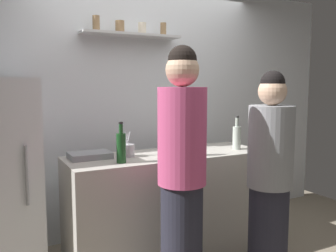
{
  "coord_description": "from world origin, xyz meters",
  "views": [
    {
      "loc": [
        -1.53,
        -2.29,
        1.54
      ],
      "look_at": [
        -0.08,
        0.54,
        1.18
      ],
      "focal_mm": 38.82,
      "sensor_mm": 36.0,
      "label": 1
    }
  ],
  "objects_px": {
    "utensil_holder": "(128,150)",
    "wine_bottle_pale_glass": "(237,137)",
    "refrigerator": "(1,178)",
    "water_bottle_plastic": "(190,143)",
    "person_grey_hoodie": "(269,182)",
    "baking_pan": "(90,155)",
    "wine_bottle_green_glass": "(121,147)",
    "person_pink_top": "(182,176)"
  },
  "relations": [
    {
      "from": "wine_bottle_green_glass",
      "to": "person_grey_hoodie",
      "type": "distance_m",
      "value": 1.17
    },
    {
      "from": "baking_pan",
      "to": "person_grey_hoodie",
      "type": "xyz_separation_m",
      "value": [
        1.12,
        -0.92,
        -0.14
      ]
    },
    {
      "from": "wine_bottle_pale_glass",
      "to": "utensil_holder",
      "type": "bearing_deg",
      "value": 172.33
    },
    {
      "from": "wine_bottle_pale_glass",
      "to": "refrigerator",
      "type": "bearing_deg",
      "value": 168.77
    },
    {
      "from": "person_grey_hoodie",
      "to": "wine_bottle_green_glass",
      "type": "bearing_deg",
      "value": -101.92
    },
    {
      "from": "refrigerator",
      "to": "water_bottle_plastic",
      "type": "distance_m",
      "value": 1.57
    },
    {
      "from": "water_bottle_plastic",
      "to": "refrigerator",
      "type": "bearing_deg",
      "value": 161.97
    },
    {
      "from": "water_bottle_plastic",
      "to": "person_pink_top",
      "type": "distance_m",
      "value": 0.63
    },
    {
      "from": "baking_pan",
      "to": "wine_bottle_pale_glass",
      "type": "distance_m",
      "value": 1.38
    },
    {
      "from": "utensil_holder",
      "to": "wine_bottle_pale_glass",
      "type": "height_order",
      "value": "wine_bottle_pale_glass"
    },
    {
      "from": "wine_bottle_pale_glass",
      "to": "water_bottle_plastic",
      "type": "bearing_deg",
      "value": -172.36
    },
    {
      "from": "wine_bottle_pale_glass",
      "to": "water_bottle_plastic",
      "type": "relative_size",
      "value": 1.22
    },
    {
      "from": "baking_pan",
      "to": "refrigerator",
      "type": "bearing_deg",
      "value": 164.69
    },
    {
      "from": "wine_bottle_pale_glass",
      "to": "person_pink_top",
      "type": "xyz_separation_m",
      "value": [
        -0.92,
        -0.58,
        -0.14
      ]
    },
    {
      "from": "utensil_holder",
      "to": "wine_bottle_pale_glass",
      "type": "relative_size",
      "value": 0.69
    },
    {
      "from": "baking_pan",
      "to": "utensil_holder",
      "type": "bearing_deg",
      "value": -14.1
    },
    {
      "from": "wine_bottle_pale_glass",
      "to": "person_pink_top",
      "type": "height_order",
      "value": "person_pink_top"
    },
    {
      "from": "refrigerator",
      "to": "person_grey_hoodie",
      "type": "relative_size",
      "value": 0.97
    },
    {
      "from": "person_pink_top",
      "to": "wine_bottle_green_glass",
      "type": "bearing_deg",
      "value": -71.84
    },
    {
      "from": "wine_bottle_green_glass",
      "to": "person_grey_hoodie",
      "type": "height_order",
      "value": "person_grey_hoodie"
    },
    {
      "from": "wine_bottle_pale_glass",
      "to": "person_grey_hoodie",
      "type": "distance_m",
      "value": 0.78
    },
    {
      "from": "water_bottle_plastic",
      "to": "person_grey_hoodie",
      "type": "distance_m",
      "value": 0.75
    },
    {
      "from": "water_bottle_plastic",
      "to": "person_pink_top",
      "type": "bearing_deg",
      "value": -125.81
    },
    {
      "from": "refrigerator",
      "to": "water_bottle_plastic",
      "type": "height_order",
      "value": "refrigerator"
    },
    {
      "from": "refrigerator",
      "to": "water_bottle_plastic",
      "type": "relative_size",
      "value": 6.08
    },
    {
      "from": "utensil_holder",
      "to": "person_pink_top",
      "type": "xyz_separation_m",
      "value": [
        0.13,
        -0.72,
        -0.08
      ]
    },
    {
      "from": "wine_bottle_green_glass",
      "to": "person_pink_top",
      "type": "height_order",
      "value": "person_pink_top"
    },
    {
      "from": "baking_pan",
      "to": "person_grey_hoodie",
      "type": "relative_size",
      "value": 0.21
    },
    {
      "from": "person_grey_hoodie",
      "to": "utensil_holder",
      "type": "bearing_deg",
      "value": -114.29
    },
    {
      "from": "utensil_holder",
      "to": "water_bottle_plastic",
      "type": "bearing_deg",
      "value": -23.96
    },
    {
      "from": "baking_pan",
      "to": "utensil_holder",
      "type": "height_order",
      "value": "utensil_holder"
    },
    {
      "from": "wine_bottle_green_glass",
      "to": "person_grey_hoodie",
      "type": "xyz_separation_m",
      "value": [
        0.95,
        -0.63,
        -0.24
      ]
    },
    {
      "from": "utensil_holder",
      "to": "person_pink_top",
      "type": "bearing_deg",
      "value": -79.87
    },
    {
      "from": "baking_pan",
      "to": "person_grey_hoodie",
      "type": "bearing_deg",
      "value": -39.45
    },
    {
      "from": "wine_bottle_green_glass",
      "to": "wine_bottle_pale_glass",
      "type": "height_order",
      "value": "wine_bottle_green_glass"
    },
    {
      "from": "wine_bottle_pale_glass",
      "to": "person_grey_hoodie",
      "type": "xyz_separation_m",
      "value": [
        -0.23,
        -0.71,
        -0.24
      ]
    },
    {
      "from": "refrigerator",
      "to": "person_grey_hoodie",
      "type": "bearing_deg",
      "value": -31.63
    },
    {
      "from": "wine_bottle_pale_glass",
      "to": "person_grey_hoodie",
      "type": "relative_size",
      "value": 0.19
    },
    {
      "from": "refrigerator",
      "to": "person_pink_top",
      "type": "bearing_deg",
      "value": -41.32
    },
    {
      "from": "utensil_holder",
      "to": "wine_bottle_pale_glass",
      "type": "distance_m",
      "value": 1.06
    },
    {
      "from": "baking_pan",
      "to": "person_pink_top",
      "type": "xyz_separation_m",
      "value": [
        0.44,
        -0.79,
        -0.05
      ]
    },
    {
      "from": "refrigerator",
      "to": "baking_pan",
      "type": "bearing_deg",
      "value": -15.31
    }
  ]
}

